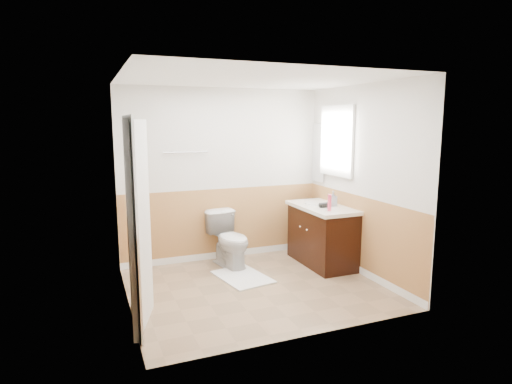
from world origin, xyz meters
name	(u,v)px	position (x,y,z in m)	size (l,w,h in m)	color
floor	(256,288)	(0.00, 0.00, 0.00)	(3.00, 3.00, 0.00)	#8C7051
ceiling	(256,79)	(0.00, 0.00, 2.50)	(3.00, 3.00, 0.00)	white
wall_back	(223,175)	(0.00, 1.30, 1.25)	(3.00, 3.00, 0.00)	silver
wall_front	(310,207)	(0.00, -1.30, 1.25)	(3.00, 3.00, 0.00)	silver
wall_left	(124,195)	(-1.50, 0.00, 1.25)	(3.00, 3.00, 0.00)	silver
wall_right	(362,181)	(1.50, 0.00, 1.25)	(3.00, 3.00, 0.00)	silver
wainscot_back	(224,225)	(0.00, 1.29, 0.50)	(3.00, 3.00, 0.00)	tan
wainscot_front	(307,286)	(0.00, -1.29, 0.50)	(3.00, 3.00, 0.00)	tan
wainscot_left	(129,263)	(-1.49, 0.00, 0.50)	(2.60, 2.60, 0.00)	tan
wainscot_right	(359,236)	(1.49, 0.00, 0.50)	(2.60, 2.60, 0.00)	tan
toilet	(230,240)	(-0.04, 0.89, 0.38)	(0.43, 0.75, 0.77)	silver
bath_mat	(242,277)	(-0.04, 0.38, 0.01)	(0.55, 0.80, 0.02)	white
vanity_cabinet	(322,237)	(1.21, 0.49, 0.40)	(0.55, 1.10, 0.80)	black
vanity_knob_left	(307,230)	(0.91, 0.39, 0.55)	(0.03, 0.03, 0.03)	silver
vanity_knob_right	(300,227)	(0.91, 0.59, 0.55)	(0.03, 0.03, 0.03)	silver
countertop	(322,207)	(1.20, 0.49, 0.83)	(0.60, 1.15, 0.05)	silver
sink_basin	(317,203)	(1.21, 0.64, 0.86)	(0.36, 0.36, 0.02)	white
faucet	(328,198)	(1.39, 0.64, 0.92)	(0.02, 0.02, 0.14)	silver
lotion_bottle	(330,203)	(1.11, 0.15, 0.96)	(0.05, 0.05, 0.22)	#ED3D5E
soap_dispenser	(333,198)	(1.33, 0.42, 0.96)	(0.10, 0.10, 0.21)	#8D929F
hair_dryer_body	(324,205)	(1.16, 0.37, 0.89)	(0.07, 0.07, 0.14)	black
hair_dryer_handle	(320,206)	(1.13, 0.43, 0.86)	(0.03, 0.03, 0.07)	black
mirror_panel	(318,153)	(1.48, 1.10, 1.55)	(0.02, 0.35, 0.90)	silver
window_frame	(337,141)	(1.47, 0.59, 1.75)	(0.04, 0.80, 1.00)	white
window_glass	(338,141)	(1.49, 0.59, 1.75)	(0.01, 0.70, 0.90)	white
door	(140,225)	(-1.40, -0.45, 1.02)	(0.05, 0.80, 2.04)	white
door_frame	(132,225)	(-1.48, -0.45, 1.03)	(0.02, 0.92, 2.10)	white
door_knob	(143,224)	(-1.34, -0.12, 0.95)	(0.06, 0.06, 0.06)	silver
towel_bar	(186,152)	(-0.55, 1.25, 1.60)	(0.02, 0.02, 0.62)	silver
tp_holder_bar	(218,213)	(-0.10, 1.23, 0.70)	(0.02, 0.02, 0.14)	silver
tp_roll	(218,213)	(-0.10, 1.23, 0.70)	(0.11, 0.11, 0.10)	white
tp_sheet	(218,221)	(-0.10, 1.23, 0.59)	(0.10, 0.01, 0.16)	white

